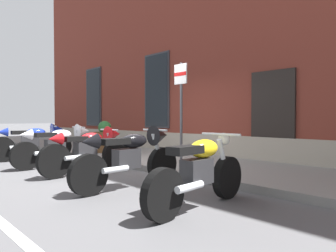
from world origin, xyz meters
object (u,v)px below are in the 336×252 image
motorcycle_yellow_naked (200,171)px  parking_sign (181,99)px  motorcycle_red_sport (91,148)px  motorcycle_black_sport (133,154)px  motorcycle_blue_sport (35,140)px  barrel_planter (105,139)px  motorcycle_white_sport (60,143)px

motorcycle_yellow_naked → parking_sign: 3.06m
motorcycle_red_sport → motorcycle_black_sport: 1.67m
motorcycle_yellow_naked → parking_sign: (-2.15, 1.86, 1.12)m
parking_sign → motorcycle_black_sport: bearing=-71.3°
motorcycle_blue_sport → motorcycle_black_sport: motorcycle_black_sport is taller
motorcycle_black_sport → barrel_planter: barrel_planter is taller
motorcycle_white_sport → motorcycle_red_sport: (1.32, 0.07, -0.01)m
motorcycle_blue_sport → motorcycle_black_sport: size_ratio=1.01×
barrel_planter → motorcycle_red_sport: bearing=-37.3°
motorcycle_blue_sport → motorcycle_black_sport: bearing=-0.8°
motorcycle_red_sport → motorcycle_black_sport: size_ratio=1.00×
motorcycle_blue_sport → parking_sign: parking_sign is taller
motorcycle_red_sport → motorcycle_yellow_naked: size_ratio=1.09×
barrel_planter → motorcycle_yellow_naked: bearing=-20.0°
motorcycle_white_sport → parking_sign: parking_sign is taller
motorcycle_blue_sport → motorcycle_red_sport: (2.96, 0.08, -0.01)m
motorcycle_yellow_naked → barrel_planter: 5.92m
motorcycle_blue_sport → motorcycle_yellow_naked: 6.18m
motorcycle_black_sport → motorcycle_yellow_naked: motorcycle_black_sport is taller
motorcycle_white_sport → motorcycle_yellow_naked: (4.54, -0.16, -0.08)m
motorcycle_blue_sport → motorcycle_black_sport: (4.63, -0.07, 0.01)m
motorcycle_white_sport → motorcycle_yellow_naked: 4.54m
motorcycle_yellow_naked → barrel_planter: barrel_planter is taller
motorcycle_black_sport → motorcycle_blue_sport: bearing=179.2°
motorcycle_blue_sport → motorcycle_white_sport: bearing=0.1°
motorcycle_blue_sport → parking_sign: bearing=22.9°
parking_sign → barrel_planter: (-3.41, 0.16, -1.08)m
motorcycle_white_sport → barrel_planter: barrel_planter is taller
motorcycle_white_sport → barrel_planter: 2.12m
motorcycle_red_sport → parking_sign: bearing=56.7°
motorcycle_blue_sport → motorcycle_yellow_naked: (6.18, -0.16, -0.08)m
motorcycle_white_sport → barrel_planter: (-1.02, 1.86, -0.04)m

